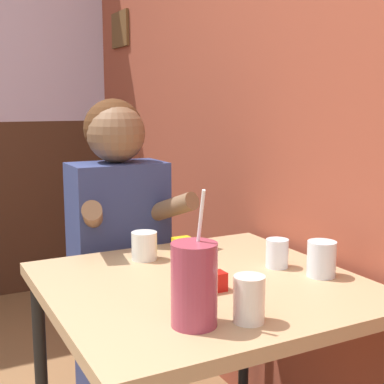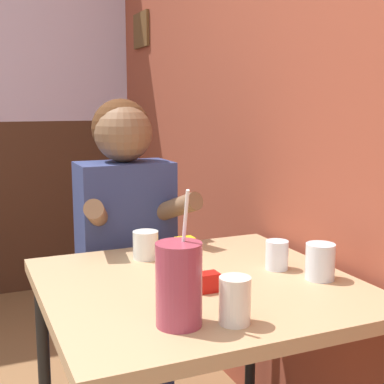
# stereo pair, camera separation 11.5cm
# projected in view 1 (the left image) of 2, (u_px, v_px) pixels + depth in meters

# --- Properties ---
(brick_wall_right) EXTENTS (0.08, 4.59, 2.70)m
(brick_wall_right) POSITION_uv_depth(u_px,v_px,m) (202.00, 72.00, 2.40)
(brick_wall_right) COLOR brown
(brick_wall_right) RESTS_ON ground_plane
(main_table) EXTENTS (0.85, 0.83, 0.73)m
(main_table) POSITION_uv_depth(u_px,v_px,m) (203.00, 306.00, 1.50)
(main_table) COLOR tan
(main_table) RESTS_ON ground_plane
(person_seated) EXTENTS (0.42, 0.41, 1.23)m
(person_seated) POSITION_uv_depth(u_px,v_px,m) (119.00, 256.00, 1.97)
(person_seated) COLOR navy
(person_seated) RESTS_ON ground_plane
(cocktail_pitcher) EXTENTS (0.10, 0.10, 0.31)m
(cocktail_pitcher) POSITION_uv_depth(u_px,v_px,m) (194.00, 284.00, 1.18)
(cocktail_pitcher) COLOR #99384C
(cocktail_pitcher) RESTS_ON main_table
(glass_near_pitcher) EXTENTS (0.07, 0.07, 0.09)m
(glass_near_pitcher) POSITION_uv_depth(u_px,v_px,m) (277.00, 253.00, 1.61)
(glass_near_pitcher) COLOR silver
(glass_near_pitcher) RESTS_ON main_table
(glass_center) EXTENTS (0.08, 0.08, 0.09)m
(glass_center) POSITION_uv_depth(u_px,v_px,m) (144.00, 246.00, 1.69)
(glass_center) COLOR silver
(glass_center) RESTS_ON main_table
(glass_far_side) EXTENTS (0.07, 0.07, 0.11)m
(glass_far_side) POSITION_uv_depth(u_px,v_px,m) (249.00, 299.00, 1.20)
(glass_far_side) COLOR silver
(glass_far_side) RESTS_ON main_table
(glass_by_brick) EXTENTS (0.08, 0.08, 0.10)m
(glass_by_brick) POSITION_uv_depth(u_px,v_px,m) (321.00, 259.00, 1.52)
(glass_by_brick) COLOR silver
(glass_by_brick) RESTS_ON main_table
(condiment_ketchup) EXTENTS (0.06, 0.04, 0.05)m
(condiment_ketchup) POSITION_uv_depth(u_px,v_px,m) (214.00, 282.00, 1.41)
(condiment_ketchup) COLOR #B7140F
(condiment_ketchup) RESTS_ON main_table
(condiment_mustard) EXTENTS (0.06, 0.04, 0.05)m
(condiment_mustard) POSITION_uv_depth(u_px,v_px,m) (182.00, 245.00, 1.77)
(condiment_mustard) COLOR yellow
(condiment_mustard) RESTS_ON main_table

